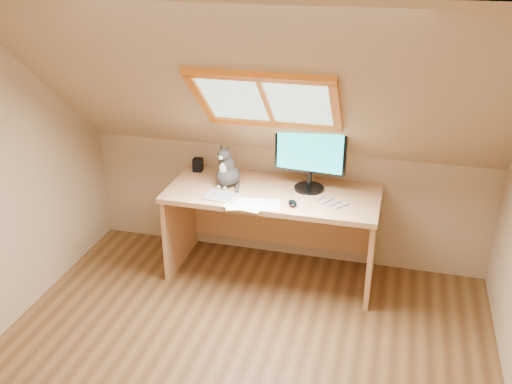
% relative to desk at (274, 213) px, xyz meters
% --- Properties ---
extents(room_shell, '(3.52, 3.52, 2.41)m').
position_rel_desk_xyz_m(room_shell, '(0.02, -1.54, 0.88)').
color(room_shell, tan).
rests_on(room_shell, ground).
extents(desk, '(1.71, 0.75, 0.78)m').
position_rel_desk_xyz_m(desk, '(0.00, 0.00, 0.00)').
color(desk, tan).
rests_on(desk, ground).
extents(monitor, '(0.57, 0.24, 0.53)m').
position_rel_desk_xyz_m(monitor, '(0.28, 0.03, 0.54)').
color(monitor, black).
rests_on(monitor, desk).
extents(cat, '(0.25, 0.28, 0.37)m').
position_rel_desk_xyz_m(cat, '(-0.39, -0.05, 0.36)').
color(cat, '#3D3835').
rests_on(cat, desk).
extents(desk_speaker, '(0.08, 0.08, 0.11)m').
position_rel_desk_xyz_m(desk_speaker, '(-0.73, 0.18, 0.29)').
color(desk_speaker, black).
rests_on(desk_speaker, desk).
extents(graphics_tablet, '(0.29, 0.23, 0.01)m').
position_rel_desk_xyz_m(graphics_tablet, '(-0.36, -0.29, 0.24)').
color(graphics_tablet, '#B2B2B7').
rests_on(graphics_tablet, desk).
extents(mouse, '(0.10, 0.13, 0.04)m').
position_rel_desk_xyz_m(mouse, '(0.21, -0.29, 0.25)').
color(mouse, black).
rests_on(mouse, desk).
extents(papers, '(0.35, 0.30, 0.01)m').
position_rel_desk_xyz_m(papers, '(-0.12, -0.33, 0.24)').
color(papers, white).
rests_on(papers, desk).
extents(cables, '(0.51, 0.26, 0.01)m').
position_rel_desk_xyz_m(cables, '(0.40, -0.19, 0.24)').
color(cables, silver).
rests_on(cables, desk).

